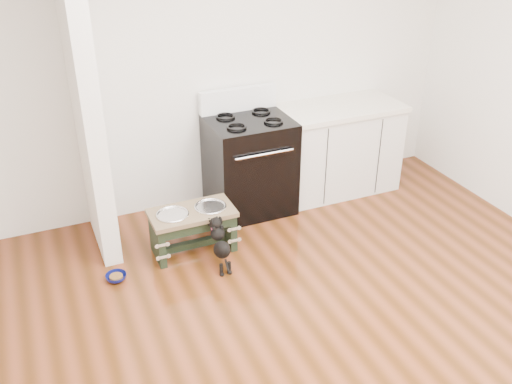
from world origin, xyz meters
name	(u,v)px	position (x,y,z in m)	size (l,w,h in m)	color
ground	(339,361)	(0.00, 0.00, 0.00)	(5.00, 5.00, 0.00)	#44230C
room_shell	(360,139)	(0.00, 0.00, 1.62)	(5.00, 5.00, 5.00)	silver
partition_wall	(84,97)	(-1.18, 2.10, 1.35)	(0.15, 0.80, 2.70)	silver
oven_range	(249,163)	(0.25, 2.16, 0.48)	(0.76, 0.69, 1.14)	black
cabinet_run	(337,148)	(1.23, 2.18, 0.45)	(1.24, 0.64, 0.91)	silver
dog_feeder	(193,223)	(-0.49, 1.65, 0.28)	(0.72, 0.38, 0.41)	black
puppy	(220,243)	(-0.36, 1.32, 0.24)	(0.13, 0.37, 0.44)	black
floor_bowl	(116,277)	(-1.20, 1.49, 0.03)	(0.19, 0.19, 0.05)	#0B0F4F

